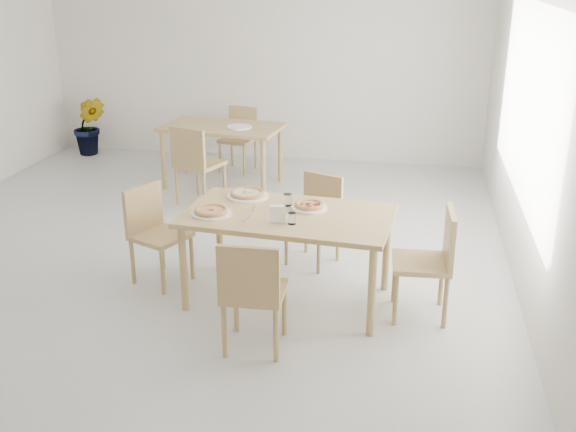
% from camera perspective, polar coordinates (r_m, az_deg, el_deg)
% --- Properties ---
extents(room, '(7.28, 7.00, 7.00)m').
position_cam_1_polar(room, '(6.00, 19.61, 9.05)').
color(room, beige).
rests_on(room, ground).
extents(main_table, '(1.69, 1.05, 0.75)m').
position_cam_1_polar(main_table, '(5.29, -0.00, -0.54)').
color(main_table, tan).
rests_on(main_table, ground).
extents(chair_south, '(0.44, 0.44, 0.86)m').
position_cam_1_polar(chair_south, '(4.64, -3.06, -6.18)').
color(chair_south, tan).
rests_on(chair_south, ground).
extents(chair_north, '(0.52, 0.52, 0.80)m').
position_cam_1_polar(chair_north, '(6.10, 2.47, 0.30)').
color(chair_north, tan).
rests_on(chair_north, ground).
extents(chair_west, '(0.55, 0.55, 0.84)m').
position_cam_1_polar(chair_west, '(5.82, -11.31, -0.93)').
color(chair_west, tan).
rests_on(chair_west, ground).
extents(chair_east, '(0.45, 0.45, 0.87)m').
position_cam_1_polar(chair_east, '(5.23, 12.15, -3.33)').
color(chair_east, tan).
rests_on(chair_east, ground).
extents(plate_margherita, '(0.31, 0.31, 0.02)m').
position_cam_1_polar(plate_margherita, '(5.27, -6.51, 0.23)').
color(plate_margherita, white).
rests_on(plate_margherita, main_table).
extents(plate_mushroom, '(0.35, 0.35, 0.02)m').
position_cam_1_polar(plate_mushroom, '(5.64, -3.44, 1.71)').
color(plate_mushroom, white).
rests_on(plate_mushroom, main_table).
extents(plate_pepperoni, '(0.29, 0.29, 0.02)m').
position_cam_1_polar(plate_pepperoni, '(5.36, 1.82, 0.72)').
color(plate_pepperoni, white).
rests_on(plate_pepperoni, main_table).
extents(pizza_margherita, '(0.32, 0.32, 0.03)m').
position_cam_1_polar(pizza_margherita, '(5.27, -6.52, 0.46)').
color(pizza_margherita, '#EDAC6F').
rests_on(pizza_margherita, plate_margherita).
extents(pizza_mushroom, '(0.36, 0.36, 0.03)m').
position_cam_1_polar(pizza_mushroom, '(5.63, -3.45, 1.93)').
color(pizza_mushroom, '#EDAC6F').
rests_on(pizza_mushroom, plate_mushroom).
extents(pizza_pepperoni, '(0.27, 0.27, 0.03)m').
position_cam_1_polar(pizza_pepperoni, '(5.36, 1.82, 0.95)').
color(pizza_pepperoni, '#EDAC6F').
rests_on(pizza_pepperoni, plate_pepperoni).
extents(tumbler_a, '(0.07, 0.07, 0.10)m').
position_cam_1_polar(tumbler_a, '(5.42, -0.05, 1.38)').
color(tumbler_a, white).
rests_on(tumbler_a, main_table).
extents(tumbler_b, '(0.07, 0.07, 0.09)m').
position_cam_1_polar(tumbler_b, '(5.04, 0.32, -0.21)').
color(tumbler_b, white).
rests_on(tumbler_b, main_table).
extents(napkin_holder, '(0.13, 0.09, 0.14)m').
position_cam_1_polar(napkin_holder, '(5.05, -0.89, 0.12)').
color(napkin_holder, silver).
rests_on(napkin_holder, main_table).
extents(fork_a, '(0.04, 0.17, 0.01)m').
position_cam_1_polar(fork_a, '(5.15, -3.52, -0.25)').
color(fork_a, silver).
rests_on(fork_a, main_table).
extents(fork_b, '(0.04, 0.17, 0.01)m').
position_cam_1_polar(fork_b, '(5.36, -2.90, 0.60)').
color(fork_b, silver).
rests_on(fork_b, main_table).
extents(second_table, '(1.48, 0.95, 0.75)m').
position_cam_1_polar(second_table, '(8.20, -5.61, 7.01)').
color(second_table, tan).
rests_on(second_table, ground).
extents(chair_back_s, '(0.57, 0.57, 0.91)m').
position_cam_1_polar(chair_back_s, '(7.58, -7.87, 4.72)').
color(chair_back_s, tan).
rests_on(chair_back_s, ground).
extents(chair_back_n, '(0.48, 0.48, 0.82)m').
position_cam_1_polar(chair_back_n, '(8.90, -4.08, 6.94)').
color(chair_back_n, tan).
rests_on(chair_back_n, ground).
extents(plate_empty, '(0.30, 0.30, 0.02)m').
position_cam_1_polar(plate_empty, '(8.06, -4.15, 7.53)').
color(plate_empty, white).
rests_on(plate_empty, second_table).
extents(potted_plant, '(0.54, 0.48, 0.83)m').
position_cam_1_polar(potted_plant, '(10.01, -16.45, 7.34)').
color(potted_plant, '#2C5F1C').
rests_on(potted_plant, ground).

